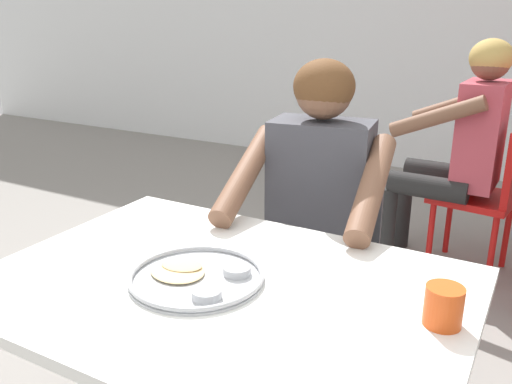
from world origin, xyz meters
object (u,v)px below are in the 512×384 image
object	(u,v)px
patron_background	(462,138)
drinking_cup	(444,305)
thali_tray	(197,276)
diner_foreground	(313,208)
chair_red_left	(490,190)
table_foreground	(222,309)
chair_foreground	(327,246)

from	to	relation	value
patron_background	drinking_cup	bearing A→B (deg)	-81.96
thali_tray	diner_foreground	distance (m)	0.62
chair_red_left	drinking_cup	bearing A→B (deg)	-87.19
drinking_cup	chair_red_left	xyz separation A→B (m)	(-0.09, 1.86, -0.30)
diner_foreground	thali_tray	bearing A→B (deg)	-93.28
thali_tray	diner_foreground	bearing A→B (deg)	86.72
thali_tray	drinking_cup	bearing A→B (deg)	9.11
drinking_cup	patron_background	xyz separation A→B (m)	(-0.26, 1.84, -0.04)
table_foreground	chair_foreground	bearing A→B (deg)	93.23
diner_foreground	patron_background	xyz separation A→B (m)	(0.26, 1.30, 0.01)
thali_tray	chair_foreground	world-z (taller)	chair_foreground
table_foreground	chair_red_left	world-z (taller)	chair_red_left
thali_tray	chair_red_left	bearing A→B (deg)	76.48
diner_foreground	chair_red_left	world-z (taller)	diner_foreground
chair_foreground	patron_background	distance (m)	1.15
chair_foreground	chair_red_left	xyz separation A→B (m)	(0.46, 1.11, -0.02)
table_foreground	patron_background	distance (m)	1.92
drinking_cup	diner_foreground	size ratio (longest dim) A/B	0.07
chair_foreground	patron_background	xyz separation A→B (m)	(0.29, 1.09, 0.24)
drinking_cup	chair_foreground	size ratio (longest dim) A/B	0.10
diner_foreground	patron_background	bearing A→B (deg)	78.55
drinking_cup	chair_foreground	distance (m)	0.97
thali_tray	table_foreground	bearing A→B (deg)	19.12
thali_tray	patron_background	size ratio (longest dim) A/B	0.27
patron_background	diner_foreground	bearing A→B (deg)	-101.45
thali_tray	diner_foreground	world-z (taller)	diner_foreground
chair_foreground	chair_red_left	world-z (taller)	chair_foreground
thali_tray	chair_red_left	xyz separation A→B (m)	(0.47, 1.95, -0.27)
chair_red_left	patron_background	world-z (taller)	patron_background
thali_tray	diner_foreground	xyz separation A→B (m)	(0.04, 0.62, -0.02)
table_foreground	chair_foreground	distance (m)	0.83
chair_red_left	patron_background	xyz separation A→B (m)	(-0.17, -0.02, 0.26)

